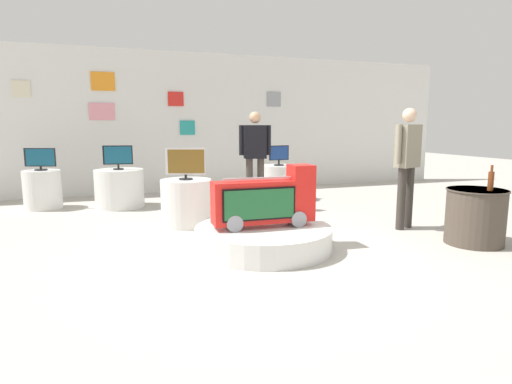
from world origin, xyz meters
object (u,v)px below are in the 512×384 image
novelty_firetruck_tv (266,202)px  display_pedestal_right_rear (120,188)px  tv_on_left_rear (279,154)px  tv_on_right_rear (118,156)px  shopper_browsing_near_truck (407,159)px  tv_on_far_right (186,163)px  display_pedestal_center_rear (42,189)px  bottle_on_side_table (491,180)px  display_pedestal_far_right (186,203)px  side_table_round (475,216)px  shopper_browsing_rear (255,153)px  display_pedestal_left_rear (279,182)px  tv_on_center_rear (40,159)px  main_display_pedestal (263,238)px

novelty_firetruck_tv → display_pedestal_right_rear: novelty_firetruck_tv is taller
tv_on_left_rear → tv_on_right_rear: tv_on_right_rear is taller
shopper_browsing_near_truck → tv_on_far_right: bearing=157.5°
display_pedestal_right_rear → tv_on_right_rear: bearing=-80.8°
display_pedestal_center_rear → bottle_on_side_table: 7.19m
display_pedestal_center_rear → bottle_on_side_table: (5.58, -4.51, 0.48)m
novelty_firetruck_tv → tv_on_left_rear: bearing=65.3°
display_pedestal_right_rear → display_pedestal_far_right: bearing=-63.7°
display_pedestal_right_rear → side_table_round: 5.85m
display_pedestal_center_rear → shopper_browsing_rear: shopper_browsing_rear is taller
shopper_browsing_rear → tv_on_left_rear: bearing=48.6°
tv_on_right_rear → shopper_browsing_near_truck: (3.89, -3.09, 0.08)m
tv_on_right_rear → tv_on_far_right: 2.07m
display_pedestal_left_rear → tv_on_center_rear: tv_on_center_rear is taller
display_pedestal_left_rear → shopper_browsing_rear: 1.43m
tv_on_right_rear → display_pedestal_far_right: tv_on_right_rear is taller
display_pedestal_center_rear → tv_on_far_right: (2.24, -2.17, 0.60)m
display_pedestal_right_rear → tv_on_center_rear: bearing=167.1°
display_pedestal_center_rear → tv_on_center_rear: size_ratio=1.30×
display_pedestal_center_rear → display_pedestal_far_right: same height
display_pedestal_right_rear → display_pedestal_far_right: (0.92, -1.86, 0.00)m
main_display_pedestal → shopper_browsing_near_truck: 2.49m
main_display_pedestal → shopper_browsing_near_truck: bearing=7.7°
shopper_browsing_near_truck → shopper_browsing_rear: 2.55m
shopper_browsing_near_truck → shopper_browsing_rear: shopper_browsing_near_truck is taller
bottle_on_side_table → shopper_browsing_rear: size_ratio=0.18×
novelty_firetruck_tv → bottle_on_side_table: 2.77m
display_pedestal_left_rear → tv_on_center_rear: 4.47m
tv_on_left_rear → bottle_on_side_table: bearing=-73.7°
side_table_round → shopper_browsing_near_truck: size_ratio=0.42×
tv_on_left_rear → tv_on_far_right: bearing=-142.6°
tv_on_left_rear → tv_on_right_rear: size_ratio=0.83×
display_pedestal_right_rear → side_table_round: size_ratio=1.20×
shopper_browsing_near_truck → shopper_browsing_rear: bearing=130.1°
tv_on_center_rear → shopper_browsing_rear: 3.86m
display_pedestal_left_rear → tv_on_left_rear: size_ratio=1.80×
tv_on_left_rear → side_table_round: tv_on_left_rear is taller
display_pedestal_far_right → bottle_on_side_table: size_ratio=2.41×
novelty_firetruck_tv → tv_on_far_right: tv_on_far_right is taller
tv_on_left_rear → tv_on_right_rear: bearing=176.3°
tv_on_center_rear → tv_on_right_rear: bearing=-13.1°
display_pedestal_right_rear → shopper_browsing_rear: size_ratio=0.51×
side_table_round → shopper_browsing_rear: bearing=123.7°
tv_on_left_rear → shopper_browsing_near_truck: size_ratio=0.25×
main_display_pedestal → display_pedestal_left_rear: bearing=64.9°
display_pedestal_center_rear → display_pedestal_right_rear: 1.36m
tv_on_center_rear → display_pedestal_left_rear: bearing=-6.5°
main_display_pedestal → novelty_firetruck_tv: novelty_firetruck_tv is taller
tv_on_left_rear → tv_on_far_right: (-2.17, -1.66, 0.03)m
display_pedestal_left_rear → tv_on_right_rear: tv_on_right_rear is taller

